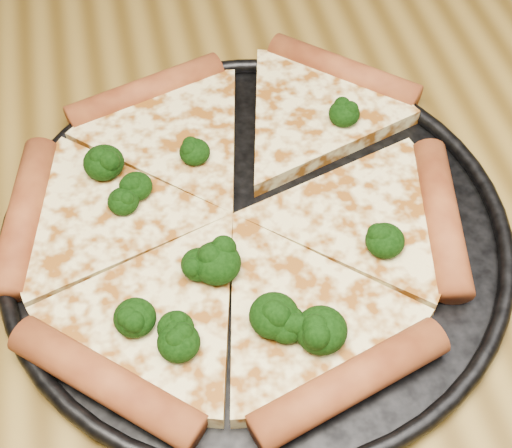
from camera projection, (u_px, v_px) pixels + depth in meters
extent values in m
cube|color=brown|center=(263.00, 239.00, 0.57)|extent=(1.20, 0.90, 0.04)
cylinder|color=black|center=(256.00, 235.00, 0.55)|extent=(0.36, 0.36, 0.01)
torus|color=black|center=(256.00, 229.00, 0.54)|extent=(0.37, 0.37, 0.01)
cylinder|color=#A55229|center=(343.00, 72.00, 0.64)|extent=(0.12, 0.11, 0.03)
cylinder|color=#A55229|center=(146.00, 92.00, 0.62)|extent=(0.14, 0.07, 0.03)
cylinder|color=#A55229|center=(25.00, 215.00, 0.54)|extent=(0.06, 0.14, 0.03)
cylinder|color=#A55229|center=(106.00, 382.00, 0.46)|extent=(0.12, 0.11, 0.03)
cylinder|color=#A55229|center=(350.00, 383.00, 0.46)|extent=(0.14, 0.07, 0.03)
cylinder|color=#A55229|center=(441.00, 217.00, 0.54)|extent=(0.06, 0.14, 0.03)
ellipsoid|color=black|center=(385.00, 241.00, 0.51)|extent=(0.03, 0.03, 0.02)
ellipsoid|color=black|center=(179.00, 342.00, 0.46)|extent=(0.03, 0.03, 0.02)
ellipsoid|color=black|center=(104.00, 163.00, 0.56)|extent=(0.03, 0.03, 0.02)
ellipsoid|color=black|center=(135.00, 318.00, 0.48)|extent=(0.03, 0.03, 0.02)
ellipsoid|color=black|center=(287.00, 324.00, 0.47)|extent=(0.03, 0.03, 0.02)
ellipsoid|color=black|center=(176.00, 328.00, 0.47)|extent=(0.02, 0.02, 0.02)
ellipsoid|color=black|center=(199.00, 264.00, 0.50)|extent=(0.03, 0.03, 0.02)
ellipsoid|color=black|center=(136.00, 186.00, 0.54)|extent=(0.02, 0.02, 0.02)
ellipsoid|color=black|center=(195.00, 152.00, 0.57)|extent=(0.02, 0.02, 0.02)
ellipsoid|color=black|center=(274.00, 316.00, 0.47)|extent=(0.03, 0.03, 0.02)
ellipsoid|color=black|center=(217.00, 263.00, 0.50)|extent=(0.03, 0.03, 0.02)
ellipsoid|color=black|center=(344.00, 114.00, 0.59)|extent=(0.03, 0.03, 0.02)
ellipsoid|color=black|center=(123.00, 201.00, 0.54)|extent=(0.02, 0.02, 0.02)
ellipsoid|color=black|center=(321.00, 330.00, 0.47)|extent=(0.03, 0.03, 0.03)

